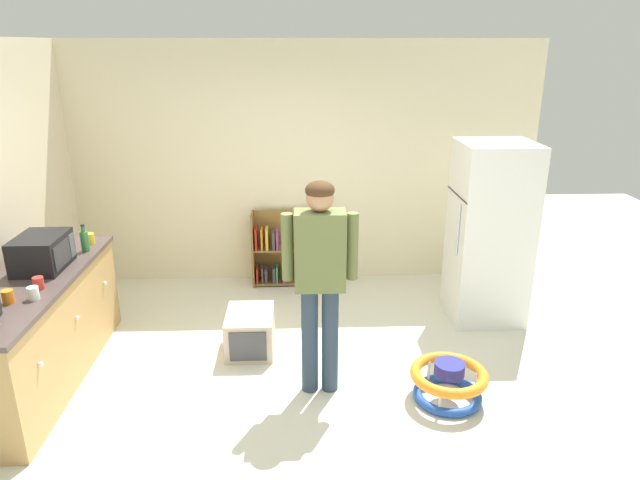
{
  "coord_description": "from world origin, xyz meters",
  "views": [
    {
      "loc": [
        -0.1,
        -3.95,
        2.65
      ],
      "look_at": [
        0.09,
        0.65,
        1.04
      ],
      "focal_mm": 31.69,
      "sensor_mm": 36.0,
      "label": 1
    }
  ],
  "objects_px": {
    "standing_person": "(320,270)",
    "baby_walker": "(448,381)",
    "red_cup": "(38,283)",
    "kitchen_counter": "(40,331)",
    "orange_cup": "(8,297)",
    "white_cup": "(33,293)",
    "microwave": "(42,252)",
    "green_glass_bottle": "(85,240)",
    "pet_carrier": "(250,331)",
    "bookshelf": "(283,252)",
    "refrigerator": "(489,233)",
    "yellow_cup": "(90,238)"
  },
  "relations": [
    {
      "from": "kitchen_counter",
      "to": "red_cup",
      "type": "distance_m",
      "value": 0.55
    },
    {
      "from": "microwave",
      "to": "refrigerator",
      "type": "bearing_deg",
      "value": 11.1
    },
    {
      "from": "orange_cup",
      "to": "microwave",
      "type": "bearing_deg",
      "value": 91.89
    },
    {
      "from": "white_cup",
      "to": "microwave",
      "type": "bearing_deg",
      "value": 106.2
    },
    {
      "from": "red_cup",
      "to": "baby_walker",
      "type": "bearing_deg",
      "value": -4.18
    },
    {
      "from": "baby_walker",
      "to": "red_cup",
      "type": "height_order",
      "value": "red_cup"
    },
    {
      "from": "bookshelf",
      "to": "red_cup",
      "type": "bearing_deg",
      "value": -129.82
    },
    {
      "from": "pet_carrier",
      "to": "green_glass_bottle",
      "type": "bearing_deg",
      "value": 171.41
    },
    {
      "from": "white_cup",
      "to": "standing_person",
      "type": "bearing_deg",
      "value": 3.65
    },
    {
      "from": "bookshelf",
      "to": "pet_carrier",
      "type": "xyz_separation_m",
      "value": [
        -0.27,
        -1.53,
        -0.19
      ]
    },
    {
      "from": "standing_person",
      "to": "pet_carrier",
      "type": "bearing_deg",
      "value": 132.91
    },
    {
      "from": "white_cup",
      "to": "refrigerator",
      "type": "bearing_deg",
      "value": 19.99
    },
    {
      "from": "yellow_cup",
      "to": "pet_carrier",
      "type": "bearing_deg",
      "value": -15.96
    },
    {
      "from": "standing_person",
      "to": "red_cup",
      "type": "distance_m",
      "value": 2.11
    },
    {
      "from": "green_glass_bottle",
      "to": "pet_carrier",
      "type": "bearing_deg",
      "value": -8.59
    },
    {
      "from": "refrigerator",
      "to": "microwave",
      "type": "height_order",
      "value": "refrigerator"
    },
    {
      "from": "microwave",
      "to": "orange_cup",
      "type": "relative_size",
      "value": 5.05
    },
    {
      "from": "kitchen_counter",
      "to": "orange_cup",
      "type": "distance_m",
      "value": 0.65
    },
    {
      "from": "kitchen_counter",
      "to": "refrigerator",
      "type": "height_order",
      "value": "refrigerator"
    },
    {
      "from": "orange_cup",
      "to": "bookshelf",
      "type": "bearing_deg",
      "value": 51.37
    },
    {
      "from": "refrigerator",
      "to": "bookshelf",
      "type": "xyz_separation_m",
      "value": [
        -2.05,
        0.94,
        -0.52
      ]
    },
    {
      "from": "red_cup",
      "to": "white_cup",
      "type": "bearing_deg",
      "value": -77.64
    },
    {
      "from": "kitchen_counter",
      "to": "refrigerator",
      "type": "distance_m",
      "value": 4.13
    },
    {
      "from": "kitchen_counter",
      "to": "bookshelf",
      "type": "bearing_deg",
      "value": 45.31
    },
    {
      "from": "standing_person",
      "to": "baby_walker",
      "type": "height_order",
      "value": "standing_person"
    },
    {
      "from": "yellow_cup",
      "to": "orange_cup",
      "type": "distance_m",
      "value": 1.27
    },
    {
      "from": "refrigerator",
      "to": "green_glass_bottle",
      "type": "height_order",
      "value": "refrigerator"
    },
    {
      "from": "refrigerator",
      "to": "orange_cup",
      "type": "height_order",
      "value": "refrigerator"
    },
    {
      "from": "microwave",
      "to": "yellow_cup",
      "type": "distance_m",
      "value": 0.63
    },
    {
      "from": "microwave",
      "to": "white_cup",
      "type": "xyz_separation_m",
      "value": [
        0.17,
        -0.6,
        -0.09
      ]
    },
    {
      "from": "kitchen_counter",
      "to": "microwave",
      "type": "relative_size",
      "value": 4.42
    },
    {
      "from": "orange_cup",
      "to": "white_cup",
      "type": "bearing_deg",
      "value": 19.3
    },
    {
      "from": "microwave",
      "to": "green_glass_bottle",
      "type": "distance_m",
      "value": 0.45
    },
    {
      "from": "kitchen_counter",
      "to": "white_cup",
      "type": "distance_m",
      "value": 0.64
    },
    {
      "from": "pet_carrier",
      "to": "green_glass_bottle",
      "type": "height_order",
      "value": "green_glass_bottle"
    },
    {
      "from": "refrigerator",
      "to": "orange_cup",
      "type": "xyz_separation_m",
      "value": [
        -3.94,
        -1.43,
        0.06
      ]
    },
    {
      "from": "standing_person",
      "to": "white_cup",
      "type": "bearing_deg",
      "value": -176.35
    },
    {
      "from": "green_glass_bottle",
      "to": "refrigerator",
      "type": "bearing_deg",
      "value": 5.7
    },
    {
      "from": "standing_person",
      "to": "orange_cup",
      "type": "relative_size",
      "value": 18.12
    },
    {
      "from": "standing_person",
      "to": "orange_cup",
      "type": "distance_m",
      "value": 2.23
    },
    {
      "from": "standing_person",
      "to": "baby_walker",
      "type": "distance_m",
      "value": 1.34
    },
    {
      "from": "red_cup",
      "to": "kitchen_counter",
      "type": "bearing_deg",
      "value": 128.8
    },
    {
      "from": "microwave",
      "to": "green_glass_bottle",
      "type": "height_order",
      "value": "microwave"
    },
    {
      "from": "bookshelf",
      "to": "white_cup",
      "type": "distance_m",
      "value": 2.95
    },
    {
      "from": "microwave",
      "to": "orange_cup",
      "type": "bearing_deg",
      "value": -88.11
    },
    {
      "from": "green_glass_bottle",
      "to": "standing_person",
      "type": "bearing_deg",
      "value": -23.0
    },
    {
      "from": "pet_carrier",
      "to": "microwave",
      "type": "xyz_separation_m",
      "value": [
        -1.64,
        -0.18,
        0.86
      ]
    },
    {
      "from": "green_glass_bottle",
      "to": "white_cup",
      "type": "height_order",
      "value": "green_glass_bottle"
    },
    {
      "from": "refrigerator",
      "to": "green_glass_bottle",
      "type": "bearing_deg",
      "value": -174.3
    },
    {
      "from": "yellow_cup",
      "to": "kitchen_counter",
      "type": "bearing_deg",
      "value": -102.22
    }
  ]
}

